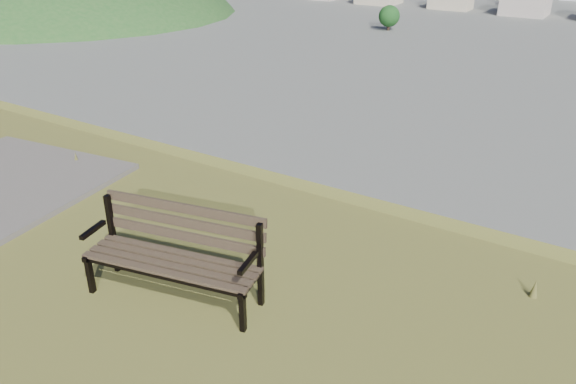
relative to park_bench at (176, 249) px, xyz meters
The scene contains 2 objects.
park_bench is the anchor object (origin of this frame).
green_wooded_hill 223.85m from the park_bench, 146.18° to the left, with size 177.54×142.03×88.77m.
Camera 1 is at (2.76, -1.73, 28.24)m, focal length 35.00 mm.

